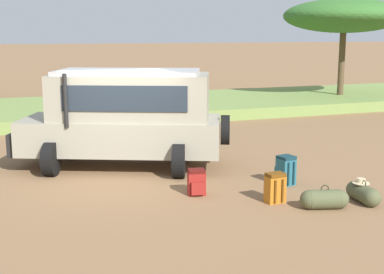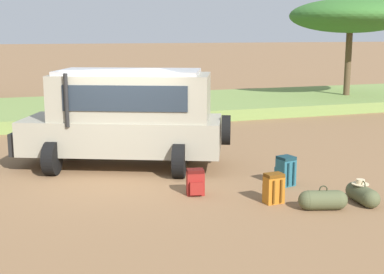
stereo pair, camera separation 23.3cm
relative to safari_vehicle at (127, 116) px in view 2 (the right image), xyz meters
name	(u,v)px [view 2 (the right image)]	position (x,y,z in m)	size (l,w,h in m)	color
ground_plane	(124,177)	(-0.33, -0.98, -1.29)	(320.00, 320.00, 0.00)	olive
grass_bank	(71,110)	(-0.33, 9.05, -1.07)	(120.00, 7.00, 0.44)	olive
safari_vehicle	(127,116)	(0.00, 0.00, 0.00)	(5.37, 3.85, 2.44)	gray
backpack_beside_front_wheel	(285,171)	(2.91, -2.87, -0.97)	(0.40, 0.47, 0.66)	#235B6B
backpack_cluster_center	(273,189)	(2.07, -3.89, -1.00)	(0.39, 0.38, 0.61)	#B26619
backpack_near_rear_wheel	(195,183)	(0.79, -2.87, -1.03)	(0.40, 0.41, 0.55)	maroon
duffel_bag_low_black_case	(362,194)	(3.73, -4.51, -1.11)	(0.42, 0.96, 0.47)	#4C5133
duffel_bag_soft_canvas	(323,200)	(2.77, -4.58, -1.10)	(0.93, 0.54, 0.48)	#4C5133
acacia_tree_right_mid	(351,16)	(12.44, 8.36, 2.80)	(5.63, 5.50, 4.89)	brown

